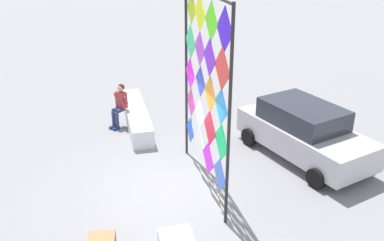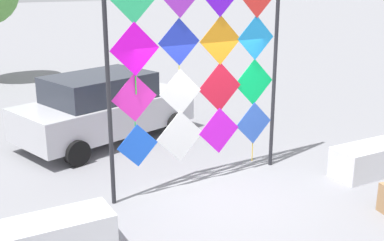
# 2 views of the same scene
# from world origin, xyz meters

# --- Properties ---
(ground) EXTENTS (120.00, 120.00, 0.00)m
(ground) POSITION_xyz_m (0.00, 0.00, 0.00)
(ground) COLOR gray
(plaza_ledge_left) EXTENTS (3.68, 0.63, 0.57)m
(plaza_ledge_left) POSITION_xyz_m (-4.01, -0.41, 0.28)
(plaza_ledge_left) COLOR silver
(plaza_ledge_left) RESTS_ON ground
(kite_display_rack) EXTENTS (3.35, 0.18, 4.67)m
(kite_display_rack) POSITION_xyz_m (-0.03, 0.79, 2.62)
(kite_display_rack) COLOR #232328
(kite_display_rack) RESTS_ON ground
(seated_vendor) EXTENTS (0.66, 0.69, 1.41)m
(seated_vendor) POSITION_xyz_m (-3.99, -0.91, 0.82)
(seated_vendor) COLOR navy
(seated_vendor) RESTS_ON ground
(parked_car) EXTENTS (4.24, 2.76, 1.52)m
(parked_car) POSITION_xyz_m (-0.77, 3.83, 0.77)
(parked_car) COLOR #B7B7BC
(parked_car) RESTS_ON ground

